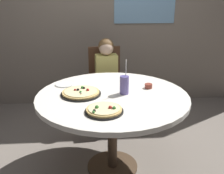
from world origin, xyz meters
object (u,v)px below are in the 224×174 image
at_px(sauce_bowl, 148,86).
at_px(pizza_cheese, 81,93).
at_px(pizza_veggie, 104,110).
at_px(dining_table, 112,104).
at_px(diner_child, 107,89).
at_px(chair_wooden, 105,81).
at_px(soda_cup, 124,85).
at_px(plate_small, 65,84).

bearing_deg(sauce_bowl, pizza_cheese, -169.47).
xyz_separation_m(pizza_veggie, sauce_bowl, (0.44, 0.48, 0.00)).
height_order(dining_table, diner_child, diner_child).
bearing_deg(sauce_bowl, pizza_veggie, -131.96).
distance_m(dining_table, diner_child, 0.87).
height_order(pizza_cheese, sauce_bowl, pizza_cheese).
bearing_deg(chair_wooden, pizza_veggie, -93.44).
height_order(pizza_veggie, pizza_cheese, same).
distance_m(diner_child, soda_cup, 0.92).
bearing_deg(soda_cup, pizza_veggie, -118.25).
height_order(dining_table, pizza_cheese, pizza_cheese).
bearing_deg(soda_cup, pizza_cheese, 178.71).
xyz_separation_m(soda_cup, plate_small, (-0.54, 0.27, -0.08)).
bearing_deg(chair_wooden, dining_table, -89.60).
bearing_deg(soda_cup, diner_child, 96.60).
bearing_deg(diner_child, soda_cup, -83.40).
height_order(pizza_veggie, sauce_bowl, pizza_veggie).
distance_m(pizza_cheese, soda_cup, 0.38).
height_order(dining_table, pizza_veggie, pizza_veggie).
xyz_separation_m(sauce_bowl, plate_small, (-0.78, 0.15, -0.02)).
bearing_deg(sauce_bowl, plate_small, 169.04).
relative_size(diner_child, soda_cup, 3.51).
bearing_deg(chair_wooden, soda_cup, -83.84).
relative_size(dining_table, pizza_veggie, 4.58).
distance_m(dining_table, soda_cup, 0.20).
height_order(diner_child, soda_cup, diner_child).
relative_size(dining_table, plate_small, 7.33).
bearing_deg(diner_child, pizza_cheese, -108.48).
relative_size(dining_table, sauce_bowl, 18.85).
xyz_separation_m(pizza_veggie, pizza_cheese, (-0.18, 0.37, -0.00)).
height_order(pizza_veggie, plate_small, pizza_veggie).
bearing_deg(plate_small, pizza_cheese, -58.74).
bearing_deg(soda_cup, dining_table, -174.91).
height_order(diner_child, plate_small, diner_child).
distance_m(chair_wooden, pizza_cheese, 1.08).
relative_size(soda_cup, sauce_bowl, 4.40).
distance_m(chair_wooden, sauce_bowl, 1.00).
height_order(chair_wooden, diner_child, diner_child).
height_order(sauce_bowl, plate_small, sauce_bowl).
height_order(diner_child, sauce_bowl, diner_child).
distance_m(pizza_veggie, soda_cup, 0.41).
height_order(chair_wooden, pizza_veggie, chair_wooden).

